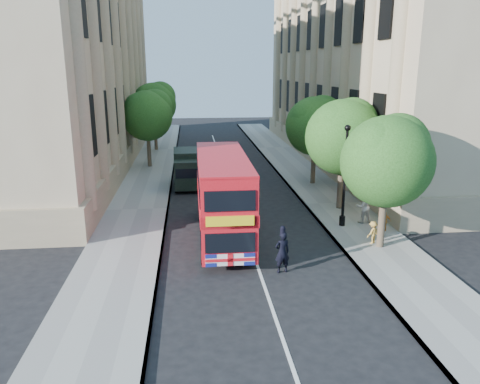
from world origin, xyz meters
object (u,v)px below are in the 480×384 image
object	(u,v)px
box_van	(187,170)
police_constable	(282,252)
double_decker_bus	(223,195)
lamp_post	(345,180)
woman_pedestrian	(363,206)

from	to	relation	value
box_van	police_constable	xyz separation A→B (m)	(3.79, -14.26, -0.35)
double_decker_bus	box_van	distance (m)	10.30
police_constable	box_van	bearing A→B (deg)	-87.80
double_decker_bus	police_constable	world-z (taller)	double_decker_bus
double_decker_bus	box_van	size ratio (longest dim) A/B	1.95
lamp_post	double_decker_bus	xyz separation A→B (m)	(-6.18, -0.85, -0.34)
box_van	woman_pedestrian	world-z (taller)	box_van
double_decker_bus	woman_pedestrian	distance (m)	7.57
lamp_post	woman_pedestrian	world-z (taller)	lamp_post
police_constable	double_decker_bus	bearing A→B (deg)	-76.16
lamp_post	police_constable	bearing A→B (deg)	-129.41
lamp_post	woman_pedestrian	distance (m)	1.96
box_van	lamp_post	bearing A→B (deg)	-51.34
woman_pedestrian	double_decker_bus	bearing A→B (deg)	1.48
woman_pedestrian	police_constable	bearing A→B (deg)	37.47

